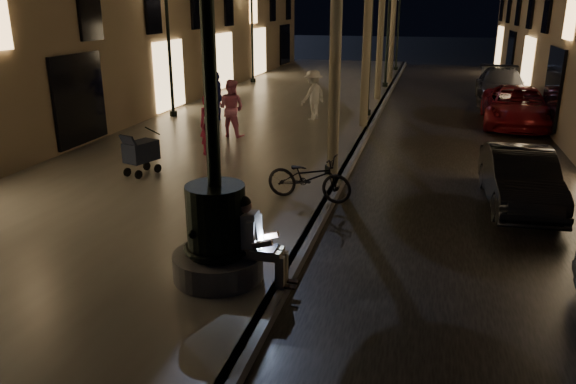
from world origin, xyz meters
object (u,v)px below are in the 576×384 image
(lamp_curb_d, at_px, (399,21))
(lamp_left_b, at_px, (168,33))
(seated_man_laptop, at_px, (255,238))
(car_rear, at_px, (501,86))
(stroller, at_px, (141,152))
(bicycle, at_px, (309,178))
(pedestrian_red, at_px, (210,125))
(car_third, at_px, (517,106))
(fountain_lamppost, at_px, (216,216))
(pedestrian_blue, at_px, (217,96))
(lamp_curb_b, at_px, (371,33))
(pedestrian_pink, at_px, (231,108))
(lamp_curb_a, at_px, (333,49))
(lamp_curb_c, at_px, (388,25))
(pedestrian_white, at_px, (313,95))
(lamp_left_c, at_px, (252,24))
(car_fifth, at_px, (498,79))
(car_second, at_px, (520,178))

(lamp_curb_d, height_order, lamp_left_b, same)
(seated_man_laptop, distance_m, lamp_left_b, 14.09)
(car_rear, bearing_deg, stroller, -121.38)
(lamp_left_b, bearing_deg, bicycle, -49.16)
(pedestrian_red, xyz_separation_m, bicycle, (3.53, -3.15, -0.33))
(car_third, bearing_deg, fountain_lamppost, -110.78)
(pedestrian_red, relative_size, pedestrian_blue, 0.96)
(fountain_lamppost, xyz_separation_m, pedestrian_red, (-2.93, 7.05, -0.18))
(lamp_curb_b, distance_m, lamp_left_b, 7.38)
(fountain_lamppost, bearing_deg, lamp_curb_b, 87.14)
(lamp_curb_b, xyz_separation_m, pedestrian_pink, (-3.79, -4.69, -2.13))
(pedestrian_red, bearing_deg, pedestrian_pink, 47.64)
(pedestrian_pink, height_order, pedestrian_blue, pedestrian_pink)
(lamp_curb_a, xyz_separation_m, pedestrian_pink, (-3.79, 3.31, -2.13))
(stroller, distance_m, pedestrian_blue, 7.07)
(lamp_left_b, height_order, bicycle, lamp_left_b)
(pedestrian_pink, distance_m, pedestrian_blue, 2.84)
(lamp_curb_c, bearing_deg, car_rear, -24.96)
(lamp_curb_b, relative_size, pedestrian_blue, 2.77)
(lamp_curb_a, xyz_separation_m, lamp_left_b, (-7.10, 6.00, 0.00))
(lamp_curb_a, distance_m, bicycle, 3.29)
(stroller, relative_size, pedestrian_white, 0.66)
(seated_man_laptop, xyz_separation_m, lamp_curb_d, (0.09, 30.00, 2.32))
(pedestrian_red, bearing_deg, car_rear, 7.81)
(car_third, relative_size, pedestrian_blue, 2.90)
(pedestrian_blue, xyz_separation_m, bicycle, (5.13, -7.85, -0.37))
(lamp_curb_b, relative_size, pedestrian_white, 2.69)
(lamp_left_b, relative_size, bicycle, 2.53)
(lamp_left_c, height_order, car_third, lamp_left_c)
(lamp_curb_d, relative_size, pedestrian_white, 2.69)
(car_fifth, bearing_deg, car_second, -92.69)
(fountain_lamppost, distance_m, pedestrian_red, 7.64)
(lamp_curb_b, relative_size, pedestrian_red, 2.89)
(lamp_curb_d, bearing_deg, lamp_curb_c, -90.00)
(lamp_curb_c, relative_size, stroller, 4.08)
(car_third, bearing_deg, seated_man_laptop, -108.68)
(car_second, relative_size, car_fifth, 0.93)
(lamp_curb_a, bearing_deg, lamp_left_c, 113.93)
(stroller, relative_size, bicycle, 0.62)
(lamp_curb_a, bearing_deg, pedestrian_white, 105.47)
(lamp_left_b, distance_m, stroller, 8.10)
(stroller, xyz_separation_m, car_second, (8.86, 0.47, -0.16))
(car_third, height_order, pedestrian_pink, pedestrian_pink)
(car_fifth, height_order, bicycle, car_fifth)
(lamp_left_b, height_order, pedestrian_white, lamp_left_b)
(fountain_lamppost, height_order, car_fifth, fountain_lamppost)
(car_third, relative_size, pedestrian_white, 2.82)
(car_second, xyz_separation_m, car_fifth, (1.17, 17.31, 0.05))
(car_second, distance_m, pedestrian_pink, 9.12)
(car_fifth, relative_size, pedestrian_red, 2.47)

